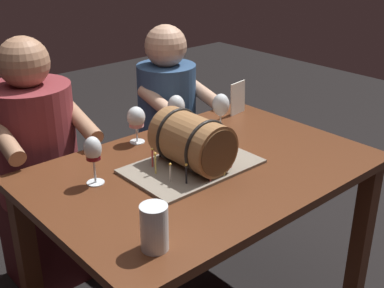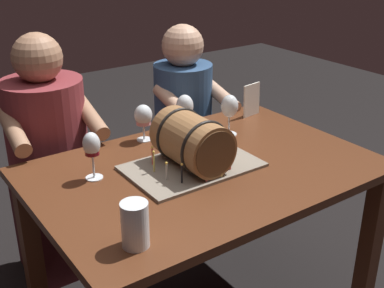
{
  "view_description": "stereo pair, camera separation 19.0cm",
  "coord_description": "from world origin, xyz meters",
  "px_view_note": "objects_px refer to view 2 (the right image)",
  "views": [
    {
      "loc": [
        -1.19,
        -1.28,
        1.61
      ],
      "look_at": [
        -0.04,
        0.02,
        0.84
      ],
      "focal_mm": 46.86,
      "sensor_mm": 36.0,
      "label": 1
    },
    {
      "loc": [
        -1.04,
        -1.4,
        1.61
      ],
      "look_at": [
        -0.04,
        0.02,
        0.84
      ],
      "focal_mm": 46.86,
      "sensor_mm": 36.0,
      "label": 2
    }
  ],
  "objects_px": {
    "menu_card": "(252,100)",
    "wine_glass_red": "(92,147)",
    "wine_glass_empty": "(230,107)",
    "beer_pint": "(135,226)",
    "wine_glass_white": "(185,108)",
    "person_seated_left": "(51,166)",
    "barrel_cake": "(192,144)",
    "wine_glass_rose": "(143,117)",
    "person_seated_right": "(184,139)",
    "dining_table": "(204,192)"
  },
  "relations": [
    {
      "from": "person_seated_right",
      "to": "barrel_cake",
      "type": "bearing_deg",
      "value": -121.83
    },
    {
      "from": "wine_glass_white",
      "to": "person_seated_left",
      "type": "xyz_separation_m",
      "value": [
        -0.51,
        0.37,
        -0.3
      ]
    },
    {
      "from": "wine_glass_empty",
      "to": "wine_glass_red",
      "type": "distance_m",
      "value": 0.68
    },
    {
      "from": "wine_glass_rose",
      "to": "wine_glass_red",
      "type": "distance_m",
      "value": 0.39
    },
    {
      "from": "wine_glass_red",
      "to": "menu_card",
      "type": "height_order",
      "value": "wine_glass_red"
    },
    {
      "from": "wine_glass_empty",
      "to": "wine_glass_rose",
      "type": "bearing_deg",
      "value": 154.41
    },
    {
      "from": "person_seated_left",
      "to": "barrel_cake",
      "type": "bearing_deg",
      "value": -63.73
    },
    {
      "from": "wine_glass_rose",
      "to": "menu_card",
      "type": "distance_m",
      "value": 0.59
    },
    {
      "from": "menu_card",
      "to": "person_seated_left",
      "type": "relative_size",
      "value": 0.13
    },
    {
      "from": "wine_glass_red",
      "to": "menu_card",
      "type": "relative_size",
      "value": 1.15
    },
    {
      "from": "dining_table",
      "to": "wine_glass_red",
      "type": "height_order",
      "value": "wine_glass_red"
    },
    {
      "from": "beer_pint",
      "to": "menu_card",
      "type": "bearing_deg",
      "value": 32.22
    },
    {
      "from": "wine_glass_empty",
      "to": "wine_glass_white",
      "type": "bearing_deg",
      "value": 141.23
    },
    {
      "from": "barrel_cake",
      "to": "wine_glass_rose",
      "type": "bearing_deg",
      "value": 92.48
    },
    {
      "from": "wine_glass_rose",
      "to": "beer_pint",
      "type": "relative_size",
      "value": 1.14
    },
    {
      "from": "wine_glass_red",
      "to": "menu_card",
      "type": "distance_m",
      "value": 0.94
    },
    {
      "from": "wine_glass_empty",
      "to": "beer_pint",
      "type": "bearing_deg",
      "value": -146.4
    },
    {
      "from": "wine_glass_empty",
      "to": "person_seated_left",
      "type": "relative_size",
      "value": 0.16
    },
    {
      "from": "wine_glass_empty",
      "to": "wine_glass_rose",
      "type": "height_order",
      "value": "wine_glass_empty"
    },
    {
      "from": "barrel_cake",
      "to": "person_seated_left",
      "type": "bearing_deg",
      "value": 116.27
    },
    {
      "from": "wine_glass_rose",
      "to": "wine_glass_white",
      "type": "bearing_deg",
      "value": -12.08
    },
    {
      "from": "barrel_cake",
      "to": "wine_glass_empty",
      "type": "distance_m",
      "value": 0.37
    },
    {
      "from": "wine_glass_rose",
      "to": "menu_card",
      "type": "height_order",
      "value": "wine_glass_rose"
    },
    {
      "from": "dining_table",
      "to": "menu_card",
      "type": "relative_size",
      "value": 8.22
    },
    {
      "from": "person_seated_right",
      "to": "wine_glass_red",
      "type": "bearing_deg",
      "value": -145.01
    },
    {
      "from": "wine_glass_red",
      "to": "wine_glass_white",
      "type": "bearing_deg",
      "value": 17.51
    },
    {
      "from": "barrel_cake",
      "to": "person_seated_right",
      "type": "xyz_separation_m",
      "value": [
        0.42,
        0.67,
        -0.32
      ]
    },
    {
      "from": "wine_glass_empty",
      "to": "wine_glass_white",
      "type": "distance_m",
      "value": 0.2
    },
    {
      "from": "barrel_cake",
      "to": "wine_glass_rose",
      "type": "xyz_separation_m",
      "value": [
        -0.01,
        0.34,
        0.01
      ]
    },
    {
      "from": "wine_glass_empty",
      "to": "wine_glass_red",
      "type": "bearing_deg",
      "value": -176.53
    },
    {
      "from": "wine_glass_red",
      "to": "person_seated_right",
      "type": "xyz_separation_m",
      "value": [
        0.77,
        0.54,
        -0.35
      ]
    },
    {
      "from": "wine_glass_rose",
      "to": "wine_glass_red",
      "type": "bearing_deg",
      "value": -148.4
    },
    {
      "from": "barrel_cake",
      "to": "person_seated_left",
      "type": "relative_size",
      "value": 0.42
    },
    {
      "from": "menu_card",
      "to": "person_seated_right",
      "type": "relative_size",
      "value": 0.14
    },
    {
      "from": "wine_glass_red",
      "to": "beer_pint",
      "type": "bearing_deg",
      "value": -100.05
    },
    {
      "from": "menu_card",
      "to": "wine_glass_red",
      "type": "bearing_deg",
      "value": -178.11
    },
    {
      "from": "wine_glass_rose",
      "to": "person_seated_right",
      "type": "distance_m",
      "value": 0.64
    },
    {
      "from": "barrel_cake",
      "to": "person_seated_left",
      "type": "xyz_separation_m",
      "value": [
        -0.33,
        0.67,
        -0.27
      ]
    },
    {
      "from": "menu_card",
      "to": "person_seated_right",
      "type": "xyz_separation_m",
      "value": [
        -0.15,
        0.37,
        -0.3
      ]
    },
    {
      "from": "wine_glass_white",
      "to": "wine_glass_red",
      "type": "bearing_deg",
      "value": -162.49
    },
    {
      "from": "beer_pint",
      "to": "menu_card",
      "type": "xyz_separation_m",
      "value": [
        1.0,
        0.63,
        0.01
      ]
    },
    {
      "from": "dining_table",
      "to": "menu_card",
      "type": "xyz_separation_m",
      "value": [
        0.53,
        0.33,
        0.19
      ]
    },
    {
      "from": "person_seated_right",
      "to": "wine_glass_rose",
      "type": "bearing_deg",
      "value": -142.58
    },
    {
      "from": "menu_card",
      "to": "person_seated_right",
      "type": "distance_m",
      "value": 0.5
    },
    {
      "from": "dining_table",
      "to": "barrel_cake",
      "type": "height_order",
      "value": "barrel_cake"
    },
    {
      "from": "dining_table",
      "to": "menu_card",
      "type": "bearing_deg",
      "value": 31.82
    },
    {
      "from": "beer_pint",
      "to": "menu_card",
      "type": "distance_m",
      "value": 1.18
    },
    {
      "from": "person_seated_right",
      "to": "wine_glass_empty",
      "type": "bearing_deg",
      "value": -100.41
    },
    {
      "from": "wine_glass_empty",
      "to": "menu_card",
      "type": "height_order",
      "value": "wine_glass_empty"
    },
    {
      "from": "wine_glass_white",
      "to": "wine_glass_red",
      "type": "relative_size",
      "value": 0.99
    }
  ]
}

